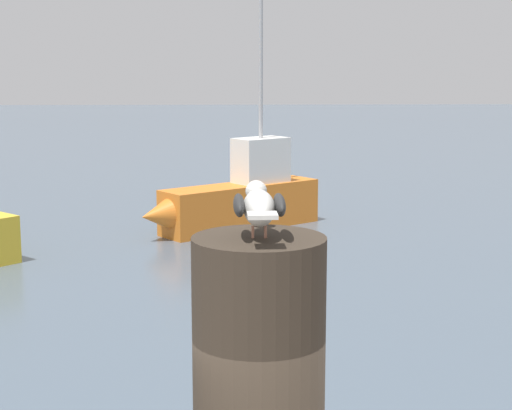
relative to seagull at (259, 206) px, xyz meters
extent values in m
cylinder|color=tan|center=(0.02, -0.02, -0.07)|extent=(0.01, 0.01, 0.04)
cylinder|color=tan|center=(-0.02, -0.02, -0.07)|extent=(0.01, 0.01, 0.04)
ellipsoid|color=silver|center=(0.00, -0.01, 0.00)|extent=(0.10, 0.23, 0.10)
sphere|color=silver|center=(0.00, 0.13, 0.02)|extent=(0.06, 0.06, 0.06)
cone|color=gold|center=(0.00, 0.18, 0.02)|extent=(0.02, 0.05, 0.02)
cube|color=silver|center=(0.00, -0.15, 0.00)|extent=(0.08, 0.07, 0.01)
ellipsoid|color=#2B2B2B|center=(0.06, -0.02, 0.01)|extent=(0.04, 0.19, 0.06)
ellipsoid|color=#2B2B2B|center=(-0.06, -0.02, 0.01)|extent=(0.04, 0.19, 0.06)
cube|color=orange|center=(0.17, 14.08, -2.45)|extent=(3.19, 2.65, 0.88)
cone|color=orange|center=(-1.35, 12.96, -2.41)|extent=(1.00, 1.00, 0.72)
cube|color=white|center=(0.57, 14.38, -1.57)|extent=(1.22, 1.13, 0.89)
cylinder|color=#A5A5A8|center=(0.57, 14.38, 0.40)|extent=(0.08, 0.08, 3.05)
camera|label=1|loc=(-0.09, -2.36, 0.41)|focal=59.54mm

